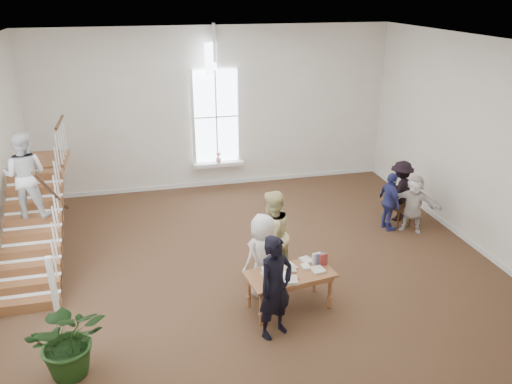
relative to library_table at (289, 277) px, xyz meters
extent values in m
plane|color=#412D19|center=(-0.25, 1.85, -0.65)|extent=(10.00, 10.00, 0.00)
plane|color=beige|center=(-0.25, 6.35, 1.60)|extent=(10.00, 0.00, 10.00)
plane|color=beige|center=(-0.25, -2.65, 1.60)|extent=(10.00, 0.00, 10.00)
plane|color=beige|center=(4.75, 1.85, 1.60)|extent=(0.00, 9.00, 9.00)
plane|color=white|center=(-0.25, 1.85, 3.85)|extent=(10.00, 10.00, 0.00)
cube|color=white|center=(-0.25, 6.17, 0.05)|extent=(1.45, 0.28, 0.10)
plane|color=white|center=(-0.25, 6.29, 1.40)|extent=(2.60, 0.00, 2.60)
plane|color=white|center=(-0.25, 6.29, 3.00)|extent=(0.60, 0.60, 0.85)
cube|color=white|center=(-0.25, 6.32, -0.59)|extent=(10.00, 0.04, 0.12)
imported|color=pink|center=(-0.25, 6.14, 0.25)|extent=(0.17, 0.17, 0.30)
cube|color=brown|center=(-4.60, 1.05, -0.55)|extent=(1.10, 0.30, 0.20)
cube|color=brown|center=(-4.60, 1.35, -0.35)|extent=(1.10, 0.30, 0.20)
cube|color=brown|center=(-4.60, 1.65, -0.15)|extent=(1.10, 0.30, 0.20)
cube|color=brown|center=(-4.60, 1.95, 0.05)|extent=(1.10, 0.30, 0.20)
cube|color=brown|center=(-4.60, 2.25, 0.25)|extent=(1.10, 0.30, 0.20)
cube|color=brown|center=(-4.60, 2.55, 0.45)|extent=(1.10, 0.30, 0.20)
cube|color=brown|center=(-4.60, 2.85, 0.65)|extent=(1.10, 0.30, 0.20)
cube|color=brown|center=(-4.60, 3.15, 0.85)|extent=(1.10, 0.30, 0.20)
cube|color=brown|center=(-4.60, 3.45, 1.05)|extent=(1.10, 0.30, 0.20)
cube|color=brown|center=(-4.60, 4.35, 1.09)|extent=(1.10, 1.20, 0.12)
cube|color=white|center=(-4.11, 0.90, -0.10)|extent=(0.10, 0.10, 1.10)
cylinder|color=#371E0F|center=(-4.10, 2.25, 1.10)|extent=(0.07, 2.74, 1.86)
imported|color=silver|center=(-4.60, 2.55, 1.42)|extent=(0.94, 0.79, 1.72)
cube|color=brown|center=(0.01, 0.00, 0.06)|extent=(1.65, 1.00, 0.05)
cube|color=brown|center=(0.01, 0.00, -0.02)|extent=(1.51, 0.86, 0.10)
cylinder|color=brown|center=(-0.61, -0.38, -0.31)|extent=(0.07, 0.07, 0.68)
cylinder|color=brown|center=(0.72, -0.18, -0.31)|extent=(0.07, 0.07, 0.68)
cylinder|color=brown|center=(-0.70, 0.18, -0.31)|extent=(0.07, 0.07, 0.68)
cylinder|color=brown|center=(0.63, 0.39, -0.31)|extent=(0.07, 0.07, 0.68)
cube|color=silver|center=(-0.34, 0.12, 0.11)|extent=(0.22, 0.28, 0.05)
cube|color=beige|center=(0.42, 0.33, 0.10)|extent=(0.24, 0.27, 0.04)
cube|color=tan|center=(-0.39, -0.01, 0.09)|extent=(0.23, 0.32, 0.03)
cube|color=silver|center=(0.34, 0.11, 0.10)|extent=(0.15, 0.19, 0.04)
cube|color=#4C5972|center=(-0.02, -0.16, 0.09)|extent=(0.22, 0.25, 0.03)
cube|color=maroon|center=(-0.27, 0.16, 0.10)|extent=(0.28, 0.31, 0.04)
cube|color=white|center=(-0.15, -0.10, 0.10)|extent=(0.23, 0.24, 0.05)
cube|color=#BFB299|center=(-0.06, -0.26, 0.11)|extent=(0.28, 0.30, 0.05)
cube|color=silver|center=(-0.41, -0.19, 0.10)|extent=(0.18, 0.25, 0.03)
cube|color=beige|center=(0.52, -0.03, 0.10)|extent=(0.25, 0.27, 0.03)
cube|color=tan|center=(0.03, 0.09, 0.10)|extent=(0.28, 0.27, 0.04)
cube|color=silver|center=(0.07, 0.20, 0.10)|extent=(0.26, 0.31, 0.03)
cube|color=#4C5972|center=(-0.21, -0.18, 0.10)|extent=(0.26, 0.29, 0.05)
cube|color=maroon|center=(-0.02, -0.18, 0.10)|extent=(0.24, 0.27, 0.03)
imported|color=black|center=(-0.44, -0.65, 0.27)|extent=(0.79, 0.69, 1.83)
imported|color=silver|center=(-0.34, 0.60, 0.17)|extent=(0.94, 0.81, 1.62)
imported|color=#D9CC87|center=(-0.04, 1.10, 0.28)|extent=(1.13, 1.06, 1.85)
imported|color=navy|center=(3.24, 2.49, 0.07)|extent=(0.39, 0.86, 1.44)
imported|color=black|center=(3.75, 2.94, 0.12)|extent=(1.14, 1.03, 1.54)
imported|color=silver|center=(3.75, 2.29, 0.06)|extent=(1.28, 1.15, 1.41)
imported|color=#183310|center=(-3.65, -0.83, -0.03)|extent=(1.24, 1.11, 1.24)
cube|color=#371E0F|center=(3.65, 2.64, -0.19)|extent=(0.47, 0.47, 0.05)
cube|color=#371E0F|center=(3.62, 2.83, 0.08)|extent=(0.43, 0.09, 0.51)
cylinder|color=#371E0F|center=(3.50, 2.45, -0.42)|extent=(0.04, 0.04, 0.44)
cylinder|color=#371E0F|center=(3.84, 2.49, -0.42)|extent=(0.04, 0.04, 0.44)
cylinder|color=#371E0F|center=(3.45, 2.79, -0.42)|extent=(0.04, 0.04, 0.44)
cylinder|color=#371E0F|center=(3.80, 2.83, -0.42)|extent=(0.04, 0.04, 0.44)
camera|label=1|loc=(-2.35, -7.28, 4.81)|focal=35.00mm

